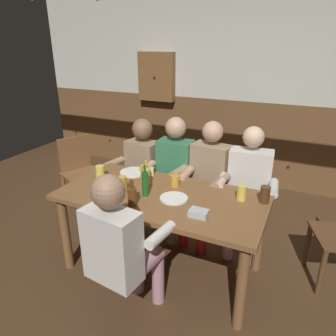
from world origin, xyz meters
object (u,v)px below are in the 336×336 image
dining_table (162,206)px  bottle_2 (132,196)px  chair_empty_near_right (80,170)px  person_3 (248,186)px  condiment_caddy (199,213)px  pint_glass_7 (117,192)px  person_4 (121,245)px  pint_glass_3 (100,172)px  wall_dart_cabinet (156,77)px  plate_0 (174,198)px  bottle_1 (146,176)px  pint_glass_2 (144,173)px  bottle_0 (145,183)px  person_1 (173,171)px  pint_glass_1 (242,193)px  person_2 (207,178)px  person_0 (139,168)px  pint_glass_5 (265,195)px  pint_glass_0 (123,184)px  table_candle (152,172)px  pint_glass_6 (109,197)px  plate_1 (133,172)px

dining_table → bottle_2: bearing=-114.6°
chair_empty_near_right → person_3: bearing=114.5°
condiment_caddy → pint_glass_7: (-0.69, -0.03, 0.04)m
person_4 → pint_glass_3: (-0.69, 0.72, 0.15)m
wall_dart_cabinet → dining_table: bearing=-62.2°
plate_0 → bottle_1: (-0.33, 0.15, 0.08)m
person_4 → pint_glass_2: person_4 is taller
dining_table → bottle_0: 0.26m
person_1 → pint_glass_3: person_1 is taller
plate_0 → condiment_caddy: bearing=-31.7°
person_3 → wall_dart_cabinet: (-1.74, 1.51, 0.80)m
pint_glass_1 → person_2: bearing=133.2°
plate_0 → person_0: bearing=136.8°
pint_glass_2 → pint_glass_5: size_ratio=1.08×
pint_glass_7 → wall_dart_cabinet: bearing=109.7°
person_3 → person_0: bearing=-5.6°
wall_dart_cabinet → plate_0: bearing=-60.0°
pint_glass_2 → dining_table: bearing=-34.7°
person_3 → pint_glass_3: (-1.28, -0.59, 0.14)m
condiment_caddy → bottle_1: size_ratio=0.60×
person_4 → pint_glass_1: 1.05m
person_0 → pint_glass_1: 1.32m
dining_table → wall_dart_cabinet: bearing=117.8°
pint_glass_0 → person_0: bearing=110.6°
bottle_2 → table_candle: bearing=103.2°
person_1 → person_0: bearing=-1.1°
person_3 → pint_glass_6: 1.34m
person_1 → pint_glass_6: bearing=81.9°
pint_glass_6 → chair_empty_near_right: bearing=139.3°
pint_glass_3 → pint_glass_7: 0.50m
bottle_1 → pint_glass_2: bottle_1 is taller
pint_glass_3 → pint_glass_7: pint_glass_7 is taller
chair_empty_near_right → bottle_1: (1.25, -0.56, 0.37)m
person_4 → dining_table: bearing=98.2°
plate_0 → person_3: bearing=56.1°
person_3 → pint_glass_1: person_3 is taller
dining_table → person_2: (0.19, 0.66, 0.03)m
person_0 → condiment_caddy: 1.33m
dining_table → chair_empty_near_right: bearing=155.3°
pint_glass_6 → plate_0: bearing=34.4°
bottle_1 → pint_glass_1: 0.84m
person_4 → pint_glass_0: size_ratio=8.56×
person_1 → plate_0: person_1 is taller
person_1 → pint_glass_7: bearing=82.2°
pint_glass_2 → pint_glass_3: 0.43m
bottle_1 → pint_glass_7: 0.35m
bottle_2 → plate_1: bearing=120.4°
person_1 → pint_glass_3: 0.77m
condiment_caddy → bottle_2: (-0.53, -0.06, 0.06)m
person_4 → pint_glass_7: size_ratio=8.97×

